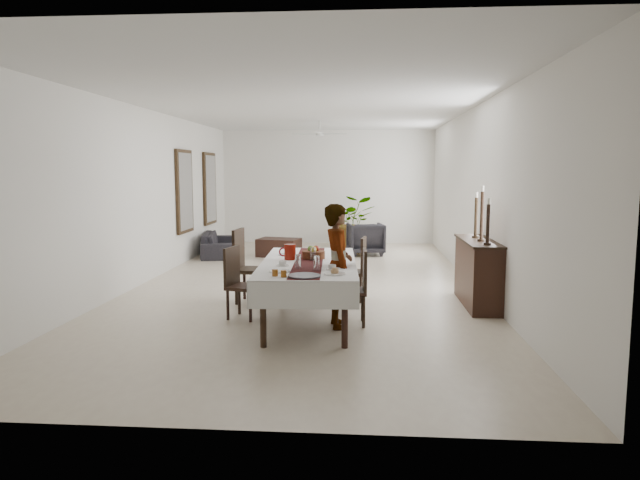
# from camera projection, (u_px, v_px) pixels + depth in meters

# --- Properties ---
(floor) EXTENTS (6.00, 12.00, 0.00)m
(floor) POSITION_uv_depth(u_px,v_px,m) (307.00, 283.00, 10.48)
(floor) COLOR beige
(floor) RESTS_ON ground
(ceiling) EXTENTS (6.00, 12.00, 0.02)m
(ceiling) POSITION_uv_depth(u_px,v_px,m) (307.00, 106.00, 10.09)
(ceiling) COLOR silver
(ceiling) RESTS_ON wall_back
(wall_back) EXTENTS (6.00, 0.02, 3.20)m
(wall_back) POSITION_uv_depth(u_px,v_px,m) (328.00, 187.00, 16.22)
(wall_back) COLOR white
(wall_back) RESTS_ON floor
(wall_front) EXTENTS (6.00, 0.02, 3.20)m
(wall_front) POSITION_uv_depth(u_px,v_px,m) (229.00, 231.00, 4.35)
(wall_front) COLOR white
(wall_front) RESTS_ON floor
(wall_left) EXTENTS (0.02, 12.00, 3.20)m
(wall_left) POSITION_uv_depth(u_px,v_px,m) (145.00, 196.00, 10.51)
(wall_left) COLOR white
(wall_left) RESTS_ON floor
(wall_right) EXTENTS (0.02, 12.00, 3.20)m
(wall_right) POSITION_uv_depth(u_px,v_px,m) (476.00, 197.00, 10.06)
(wall_right) COLOR white
(wall_right) RESTS_ON floor
(dining_table_top) EXTENTS (1.20, 2.64, 0.05)m
(dining_table_top) POSITION_uv_depth(u_px,v_px,m) (309.00, 264.00, 7.79)
(dining_table_top) COLOR black
(dining_table_top) RESTS_ON table_leg_fl
(table_leg_fl) EXTENTS (0.08, 0.08, 0.76)m
(table_leg_fl) POSITION_uv_depth(u_px,v_px,m) (263.00, 316.00, 6.63)
(table_leg_fl) COLOR black
(table_leg_fl) RESTS_ON floor
(table_leg_fr) EXTENTS (0.08, 0.08, 0.76)m
(table_leg_fr) POSITION_uv_depth(u_px,v_px,m) (345.00, 316.00, 6.61)
(table_leg_fr) COLOR black
(table_leg_fr) RESTS_ON floor
(table_leg_bl) EXTENTS (0.08, 0.08, 0.76)m
(table_leg_bl) POSITION_uv_depth(u_px,v_px,m) (283.00, 277.00, 9.08)
(table_leg_bl) COLOR black
(table_leg_bl) RESTS_ON floor
(table_leg_br) EXTENTS (0.08, 0.08, 0.76)m
(table_leg_br) POSITION_uv_depth(u_px,v_px,m) (342.00, 277.00, 9.05)
(table_leg_br) COLOR black
(table_leg_br) RESTS_ON floor
(tablecloth_top) EXTENTS (1.41, 2.85, 0.01)m
(tablecloth_top) POSITION_uv_depth(u_px,v_px,m) (309.00, 262.00, 7.79)
(tablecloth_top) COLOR white
(tablecloth_top) RESTS_ON dining_table_top
(tablecloth_drape_left) EXTENTS (0.14, 2.79, 0.32)m
(tablecloth_drape_left) POSITION_uv_depth(u_px,v_px,m) (263.00, 273.00, 7.83)
(tablecloth_drape_left) COLOR silver
(tablecloth_drape_left) RESTS_ON dining_table_top
(tablecloth_drape_right) EXTENTS (0.14, 2.79, 0.32)m
(tablecloth_drape_right) POSITION_uv_depth(u_px,v_px,m) (355.00, 273.00, 7.79)
(tablecloth_drape_right) COLOR white
(tablecloth_drape_right) RESTS_ON dining_table_top
(tablecloth_drape_near) EXTENTS (1.27, 0.07, 0.32)m
(tablecloth_drape_near) POSITION_uv_depth(u_px,v_px,m) (303.00, 295.00, 6.43)
(tablecloth_drape_near) COLOR silver
(tablecloth_drape_near) RESTS_ON dining_table_top
(tablecloth_drape_far) EXTENTS (1.27, 0.07, 0.32)m
(tablecloth_drape_far) POSITION_uv_depth(u_px,v_px,m) (313.00, 258.00, 9.19)
(tablecloth_drape_far) COLOR silver
(tablecloth_drape_far) RESTS_ON dining_table_top
(table_runner) EXTENTS (0.51, 2.72, 0.00)m
(table_runner) POSITION_uv_depth(u_px,v_px,m) (309.00, 261.00, 7.79)
(table_runner) COLOR #4F1716
(table_runner) RESTS_ON tablecloth_top
(red_pitcher) EXTENTS (0.17, 0.17, 0.22)m
(red_pitcher) POSITION_uv_depth(u_px,v_px,m) (290.00, 252.00, 7.94)
(red_pitcher) COLOR maroon
(red_pitcher) RESTS_ON tablecloth_top
(pitcher_handle) EXTENTS (0.13, 0.03, 0.13)m
(pitcher_handle) POSITION_uv_depth(u_px,v_px,m) (283.00, 252.00, 7.95)
(pitcher_handle) COLOR maroon
(pitcher_handle) RESTS_ON red_pitcher
(wine_glass_near) EXTENTS (0.08, 0.08, 0.18)m
(wine_glass_near) POSITION_uv_depth(u_px,v_px,m) (317.00, 263.00, 7.08)
(wine_glass_near) COLOR white
(wine_glass_near) RESTS_ON tablecloth_top
(wine_glass_mid) EXTENTS (0.08, 0.08, 0.18)m
(wine_glass_mid) POSITION_uv_depth(u_px,v_px,m) (298.00, 262.00, 7.19)
(wine_glass_mid) COLOR white
(wine_glass_mid) RESTS_ON tablecloth_top
(wine_glass_far) EXTENTS (0.08, 0.08, 0.18)m
(wine_glass_far) POSITION_uv_depth(u_px,v_px,m) (313.00, 254.00, 7.83)
(wine_glass_far) COLOR white
(wine_glass_far) RESTS_ON tablecloth_top
(teacup_right) EXTENTS (0.10, 0.10, 0.06)m
(teacup_right) POSITION_uv_depth(u_px,v_px,m) (332.00, 267.00, 7.13)
(teacup_right) COLOR silver
(teacup_right) RESTS_ON saucer_right
(saucer_right) EXTENTS (0.16, 0.16, 0.01)m
(saucer_right) POSITION_uv_depth(u_px,v_px,m) (332.00, 269.00, 7.14)
(saucer_right) COLOR silver
(saucer_right) RESTS_ON tablecloth_top
(teacup_left) EXTENTS (0.10, 0.10, 0.06)m
(teacup_left) POSITION_uv_depth(u_px,v_px,m) (283.00, 264.00, 7.42)
(teacup_left) COLOR silver
(teacup_left) RESTS_ON saucer_left
(saucer_left) EXTENTS (0.16, 0.16, 0.01)m
(saucer_left) POSITION_uv_depth(u_px,v_px,m) (283.00, 265.00, 7.42)
(saucer_left) COLOR white
(saucer_left) RESTS_ON tablecloth_top
(plate_near_right) EXTENTS (0.26, 0.26, 0.02)m
(plate_near_right) POSITION_uv_depth(u_px,v_px,m) (335.00, 274.00, 6.81)
(plate_near_right) COLOR white
(plate_near_right) RESTS_ON tablecloth_top
(bread_near_right) EXTENTS (0.10, 0.10, 0.10)m
(bread_near_right) POSITION_uv_depth(u_px,v_px,m) (335.00, 271.00, 6.81)
(bread_near_right) COLOR tan
(bread_near_right) RESTS_ON plate_near_right
(plate_near_left) EXTENTS (0.26, 0.26, 0.02)m
(plate_near_left) POSITION_uv_depth(u_px,v_px,m) (279.00, 271.00, 6.99)
(plate_near_left) COLOR white
(plate_near_left) RESTS_ON tablecloth_top
(plate_far_left) EXTENTS (0.26, 0.26, 0.02)m
(plate_far_left) POSITION_uv_depth(u_px,v_px,m) (287.00, 254.00, 8.39)
(plate_far_left) COLOR silver
(plate_far_left) RESTS_ON tablecloth_top
(serving_tray) EXTENTS (0.39, 0.39, 0.02)m
(serving_tray) POSITION_uv_depth(u_px,v_px,m) (304.00, 276.00, 6.66)
(serving_tray) COLOR #3E3D42
(serving_tray) RESTS_ON tablecloth_top
(jam_jar_a) EXTENTS (0.07, 0.07, 0.08)m
(jam_jar_a) POSITION_uv_depth(u_px,v_px,m) (284.00, 274.00, 6.63)
(jam_jar_a) COLOR brown
(jam_jar_a) RESTS_ON tablecloth_top
(jam_jar_b) EXTENTS (0.07, 0.07, 0.08)m
(jam_jar_b) POSITION_uv_depth(u_px,v_px,m) (275.00, 273.00, 6.70)
(jam_jar_b) COLOR #8F4D14
(jam_jar_b) RESTS_ON tablecloth_top
(fruit_basket) EXTENTS (0.32, 0.32, 0.11)m
(fruit_basket) POSITION_uv_depth(u_px,v_px,m) (314.00, 255.00, 8.05)
(fruit_basket) COLOR brown
(fruit_basket) RESTS_ON tablecloth_top
(fruit_red) EXTENTS (0.10, 0.10, 0.10)m
(fruit_red) POSITION_uv_depth(u_px,v_px,m) (316.00, 249.00, 8.06)
(fruit_red) COLOR maroon
(fruit_red) RESTS_ON fruit_basket
(fruit_green) EXTENTS (0.09, 0.09, 0.09)m
(fruit_green) POSITION_uv_depth(u_px,v_px,m) (311.00, 249.00, 8.07)
(fruit_green) COLOR #4B7A24
(fruit_green) RESTS_ON fruit_basket
(fruit_yellow) EXTENTS (0.09, 0.09, 0.09)m
(fruit_yellow) POSITION_uv_depth(u_px,v_px,m) (313.00, 250.00, 7.99)
(fruit_yellow) COLOR yellow
(fruit_yellow) RESTS_ON fruit_basket
(chair_right_near_seat) EXTENTS (0.45, 0.45, 0.05)m
(chair_right_near_seat) POSITION_uv_depth(u_px,v_px,m) (350.00, 291.00, 7.62)
(chair_right_near_seat) COLOR black
(chair_right_near_seat) RESTS_ON chair_right_near_leg_fl
(chair_right_near_leg_fl) EXTENTS (0.04, 0.04, 0.43)m
(chair_right_near_leg_fl) POSITION_uv_depth(u_px,v_px,m) (364.00, 312.00, 7.47)
(chair_right_near_leg_fl) COLOR black
(chair_right_near_leg_fl) RESTS_ON floor
(chair_right_near_leg_fr) EXTENTS (0.04, 0.04, 0.43)m
(chair_right_near_leg_fr) POSITION_uv_depth(u_px,v_px,m) (363.00, 306.00, 7.82)
(chair_right_near_leg_fr) COLOR black
(chair_right_near_leg_fr) RESTS_ON floor
(chair_right_near_leg_bl) EXTENTS (0.04, 0.04, 0.43)m
(chair_right_near_leg_bl) POSITION_uv_depth(u_px,v_px,m) (337.00, 312.00, 7.48)
(chair_right_near_leg_bl) COLOR black
(chair_right_near_leg_bl) RESTS_ON floor
(chair_right_near_leg_br) EXTENTS (0.04, 0.04, 0.43)m
(chair_right_near_leg_br) POSITION_uv_depth(u_px,v_px,m) (337.00, 306.00, 7.83)
(chair_right_near_leg_br) COLOR black
(chair_right_near_leg_br) RESTS_ON floor
(chair_right_near_back) EXTENTS (0.06, 0.43, 0.55)m
(chair_right_near_back) POSITION_uv_depth(u_px,v_px,m) (365.00, 270.00, 7.58)
(chair_right_near_back) COLOR black
(chair_right_near_back) RESTS_ON chair_right_near_seat
(chair_right_far_seat) EXTENTS (0.48, 0.48, 0.05)m
(chair_right_far_seat) POSITION_uv_depth(u_px,v_px,m) (351.00, 272.00, 9.06)
(chair_right_far_seat) COLOR black
(chair_right_far_seat) RESTS_ON chair_right_far_leg_fl
(chair_right_far_leg_fl) EXTENTS (0.05, 0.05, 0.42)m
(chair_right_far_leg_fl) POSITION_uv_depth(u_px,v_px,m) (361.00, 290.00, 8.88)
(chair_right_far_leg_fl) COLOR black
(chair_right_far_leg_fl) RESTS_ON floor
(chair_right_far_leg_fr) EXTENTS (0.05, 0.05, 0.42)m
(chair_right_far_leg_fr) POSITION_uv_depth(u_px,v_px,m) (363.00, 285.00, 9.22)
(chair_right_far_leg_fr) COLOR black
(chair_right_far_leg_fr) RESTS_ON floor
(chair_right_far_leg_bl) EXTENTS (0.05, 0.05, 0.42)m
(chair_right_far_leg_bl) POSITION_uv_depth(u_px,v_px,m) (338.00, 289.00, 8.95)
(chair_right_far_leg_bl) COLOR black
(chair_right_far_leg_bl) RESTS_ON floor
(chair_right_far_leg_br) EXTENTS (0.05, 0.05, 0.42)m
(chair_right_far_leg_br) POSITION_uv_depth(u_px,v_px,m) (342.00, 285.00, 9.29)
(chair_right_far_leg_br) COLOR black
(chair_right_far_leg_br) RESTS_ON floor
(chair_right_far_back) EXTENTS (0.09, 0.43, 0.55)m
(chair_right_far_back) POSITION_uv_depth(u_px,v_px,m) (363.00, 255.00, 8.98)
(chair_right_far_back) COLOR black
(chair_right_far_back) RESTS_ON chair_right_far_seat
(chair_left_near_seat) EXTENTS (0.52, 0.52, 0.05)m
(chair_left_near_seat) POSITION_uv_depth(u_px,v_px,m) (244.00, 287.00, 7.95)
(chair_left_near_seat) COLOR black
(chair_left_near_seat) RESTS_ON chair_left_near_leg_fl
(chair_left_near_leg_fl) EXTENTS (0.05, 0.05, 0.42)m
(chair_left_near_leg_fl) POSITION_uv_depth(u_px,v_px,m) (239.00, 300.00, 8.20)
(chair_left_near_leg_fl) COLOR black
(chair_left_near_leg_fl) RESTS_ON floor
(chair_left_near_leg_fr) EXTENTS (0.05, 0.05, 0.42)m
(chair_left_near_leg_fr) POSITION_uv_depth(u_px,v_px,m) (228.00, 305.00, 7.88)
(chair_left_near_leg_fr) COLOR black
(chair_left_near_leg_fr) RESTS_ON floor
(chair_left_near_leg_bl) EXTENTS (0.05, 0.05, 0.42)m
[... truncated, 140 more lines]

